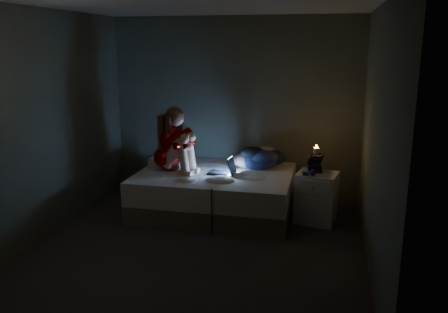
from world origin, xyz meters
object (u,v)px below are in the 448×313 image
(bed, at_px, (215,192))
(phone, at_px, (307,174))
(nightstand, at_px, (316,197))
(candle, at_px, (316,149))
(laptop, at_px, (221,165))
(woman, at_px, (167,139))

(bed, bearing_deg, phone, -8.05)
(nightstand, relative_size, candle, 8.01)
(laptop, bearing_deg, candle, 9.00)
(candle, distance_m, phone, 0.36)
(laptop, bearing_deg, nightstand, 4.66)
(woman, height_order, phone, woman)
(woman, bearing_deg, candle, 17.67)
(woman, xyz_separation_m, laptop, (0.74, -0.01, -0.32))
(woman, xyz_separation_m, candle, (1.95, 0.09, -0.07))
(laptop, relative_size, candle, 4.23)
(woman, height_order, nightstand, woman)
(bed, bearing_deg, candle, 1.49)
(bed, distance_m, woman, 0.97)
(nightstand, bearing_deg, woman, -169.03)
(phone, bearing_deg, bed, 152.42)
(nightstand, bearing_deg, phone, -127.33)
(bed, height_order, nightstand, nightstand)
(candle, bearing_deg, bed, -178.51)
(bed, xyz_separation_m, candle, (1.30, 0.03, 0.65))
(nightstand, bearing_deg, laptop, -168.56)
(candle, xyz_separation_m, phone, (-0.09, -0.20, -0.28))
(candle, bearing_deg, woman, -177.34)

